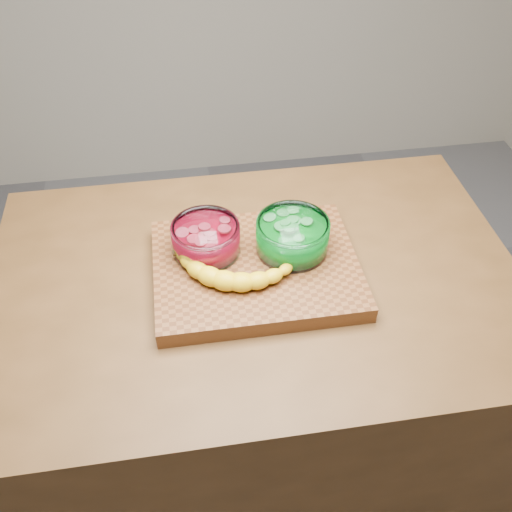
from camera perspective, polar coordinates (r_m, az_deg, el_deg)
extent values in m
plane|color=#5A5A5F|center=(2.03, 0.00, -20.09)|extent=(3.50, 3.50, 0.00)
cube|color=#523418|center=(1.64, 0.00, -13.07)|extent=(1.20, 0.80, 0.90)
cube|color=brown|center=(1.27, 0.00, -1.31)|extent=(0.45, 0.35, 0.04)
cylinder|color=white|center=(1.27, -5.02, 1.75)|extent=(0.15, 0.15, 0.07)
cylinder|color=#B70A25|center=(1.27, -5.00, 1.40)|extent=(0.13, 0.13, 0.04)
cylinder|color=#E8495F|center=(1.25, -5.08, 2.39)|extent=(0.12, 0.12, 0.02)
cylinder|color=white|center=(1.27, 3.66, 2.01)|extent=(0.16, 0.16, 0.08)
cylinder|color=#099C21|center=(1.27, 3.64, 1.63)|extent=(0.14, 0.14, 0.04)
cylinder|color=#71F179|center=(1.25, 3.70, 2.68)|extent=(0.13, 0.13, 0.02)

